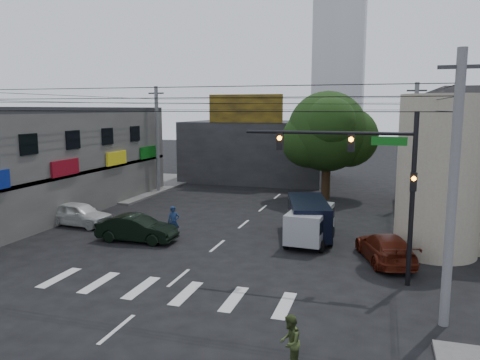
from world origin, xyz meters
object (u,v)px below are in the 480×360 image
at_px(utility_pole_far_right, 414,145).
at_px(pedestrian_olive, 290,342).
at_px(traffic_gantry, 371,169).
at_px(utility_pole_far_left, 157,140).
at_px(navy_van, 308,219).
at_px(dark_sedan, 137,228).
at_px(utility_pole_near_right, 453,192).
at_px(traffic_officer, 174,222).
at_px(silver_minivan, 310,226).
at_px(street_tree, 327,132).
at_px(maroon_sedan, 385,248).
at_px(white_compact, 79,214).

height_order(utility_pole_far_right, pedestrian_olive, utility_pole_far_right).
relative_size(traffic_gantry, pedestrian_olive, 4.55).
xyz_separation_m(utility_pole_far_left, navy_van, (14.88, -10.86, -3.53)).
height_order(traffic_gantry, dark_sedan, traffic_gantry).
height_order(utility_pole_near_right, traffic_officer, utility_pole_near_right).
distance_m(silver_minivan, traffic_officer, 7.70).
relative_size(utility_pole_far_right, dark_sedan, 2.05).
bearing_deg(navy_van, utility_pole_far_left, 39.81).
distance_m(traffic_gantry, silver_minivan, 7.08).
relative_size(street_tree, navy_van, 1.53).
height_order(street_tree, traffic_officer, street_tree).
bearing_deg(street_tree, traffic_gantry, -78.01).
height_order(dark_sedan, pedestrian_olive, pedestrian_olive).
bearing_deg(utility_pole_far_right, street_tree, 171.25).
relative_size(maroon_sedan, silver_minivan, 1.12).
bearing_deg(silver_minivan, maroon_sedan, -114.63).
bearing_deg(pedestrian_olive, street_tree, -174.25).
bearing_deg(white_compact, traffic_officer, -91.37).
height_order(dark_sedan, silver_minivan, silver_minivan).
distance_m(traffic_gantry, traffic_officer, 12.08).
height_order(street_tree, dark_sedan, street_tree).
distance_m(utility_pole_far_left, utility_pole_far_right, 21.00).
relative_size(white_compact, pedestrian_olive, 2.87).
bearing_deg(dark_sedan, utility_pole_far_left, 20.97).
distance_m(dark_sedan, pedestrian_olive, 14.68).
distance_m(street_tree, traffic_gantry, 18.42).
relative_size(dark_sedan, white_compact, 0.99).
xyz_separation_m(traffic_gantry, utility_pole_near_right, (2.68, -3.50, -0.23)).
xyz_separation_m(street_tree, pedestrian_olive, (1.98, -25.66, -4.68)).
distance_m(silver_minivan, navy_van, 1.16).
xyz_separation_m(utility_pole_far_left, pedestrian_olive, (16.48, -24.66, -3.81)).
bearing_deg(traffic_officer, traffic_gantry, -45.02).
relative_size(utility_pole_near_right, maroon_sedan, 1.80).
bearing_deg(dark_sedan, pedestrian_olive, -135.49).
relative_size(white_compact, maroon_sedan, 0.89).
xyz_separation_m(utility_pole_near_right, pedestrian_olive, (-4.52, -4.16, -3.81)).
bearing_deg(traffic_officer, maroon_sedan, -30.05).
relative_size(utility_pole_far_left, utility_pole_far_right, 1.00).
bearing_deg(utility_pole_far_left, utility_pole_far_right, 0.00).
height_order(maroon_sedan, traffic_officer, traffic_officer).
bearing_deg(maroon_sedan, navy_van, -55.19).
relative_size(navy_van, pedestrian_olive, 3.59).
bearing_deg(traffic_officer, dark_sedan, -167.15).
bearing_deg(white_compact, pedestrian_olive, -122.43).
bearing_deg(street_tree, utility_pole_far_right, -8.75).
bearing_deg(silver_minivan, traffic_gantry, -144.07).
height_order(utility_pole_near_right, navy_van, utility_pole_near_right).
height_order(maroon_sedan, silver_minivan, silver_minivan).
distance_m(utility_pole_near_right, dark_sedan, 16.69).
bearing_deg(pedestrian_olive, traffic_officer, -140.86).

